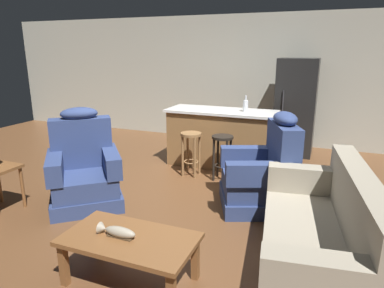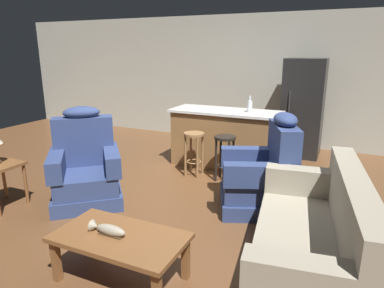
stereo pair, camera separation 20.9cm
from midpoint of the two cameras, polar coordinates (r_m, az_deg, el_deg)
name	(u,v)px [view 1 (the left image)]	position (r m, az deg, el deg)	size (l,w,h in m)	color
ground_plane	(190,195)	(4.69, -1.55, -8.50)	(12.00, 12.00, 0.00)	brown
back_wall	(247,80)	(7.28, 8.35, 10.54)	(12.00, 0.05, 2.60)	#B2B2A3
coffee_table	(129,243)	(2.99, -12.44, -15.86)	(1.10, 0.60, 0.42)	brown
fish_figurine	(117,232)	(2.98, -14.47, -13.99)	(0.34, 0.10, 0.10)	#4C3823
couch	(322,240)	(3.18, 19.00, -14.85)	(1.10, 2.00, 0.94)	#9E937F
recliner_near_lamp	(84,171)	(4.58, -18.78, -4.25)	(1.18, 1.18, 1.20)	navy
recliner_near_island	(263,174)	(4.29, 10.44, -5.02)	(1.09, 1.09, 1.20)	navy
kitchen_island	(221,138)	(5.73, 3.78, 1.02)	(1.80, 0.70, 0.95)	olive
bar_stool_left	(191,146)	(5.26, -1.30, -0.35)	(0.32, 0.32, 0.68)	olive
bar_stool_right	(222,149)	(5.09, 3.90, -0.92)	(0.32, 0.32, 0.68)	black
refrigerator	(296,107)	(6.59, 16.00, 5.92)	(0.70, 0.69, 1.76)	black
bottle_tall_green	(246,106)	(5.48, 7.83, 6.35)	(0.08, 0.08, 0.26)	silver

